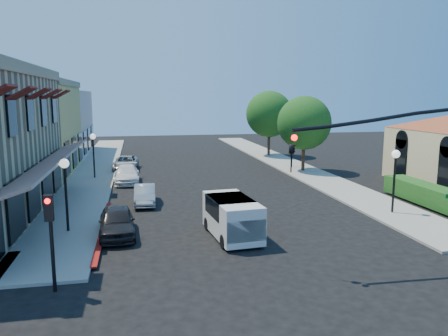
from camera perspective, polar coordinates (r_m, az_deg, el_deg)
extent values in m
plane|color=black|center=(15.40, 9.72, -15.43)|extent=(120.00, 120.00, 0.00)
cube|color=gray|center=(40.67, -16.26, -0.03)|extent=(3.50, 50.00, 0.12)
cube|color=gray|center=(42.84, 7.74, 0.72)|extent=(3.50, 50.00, 0.12)
cube|color=maroon|center=(22.04, -15.50, -7.94)|extent=(0.25, 10.00, 0.06)
cube|color=tan|center=(24.67, -24.72, 11.72)|extent=(0.50, 18.20, 0.60)
cube|color=#561416|center=(24.65, -21.60, 0.83)|extent=(1.75, 17.00, 0.67)
cube|color=#571611|center=(20.96, -24.85, 8.85)|extent=(1.02, 1.50, 0.60)
cube|color=#571611|center=(24.28, -23.00, 8.93)|extent=(1.02, 1.50, 0.60)
cube|color=#571611|center=(27.63, -21.60, 8.97)|extent=(1.02, 1.50, 0.60)
cube|color=#571611|center=(30.98, -20.50, 9.01)|extent=(1.02, 1.50, 0.60)
cube|color=black|center=(21.15, -25.57, -4.75)|extent=(0.12, 2.60, 2.60)
cube|color=black|center=(24.38, -23.65, -2.85)|extent=(0.12, 2.60, 2.60)
cube|color=black|center=(27.65, -22.18, -1.39)|extent=(0.12, 2.60, 2.60)
cube|color=black|center=(30.95, -21.03, -0.24)|extent=(0.12, 2.60, 2.60)
cube|color=tan|center=(40.44, -26.22, 4.68)|extent=(10.00, 12.00, 7.60)
cube|color=beige|center=(52.13, -22.88, 5.41)|extent=(10.00, 12.00, 7.00)
cube|color=black|center=(31.73, 27.01, -0.05)|extent=(0.12, 1.40, 2.80)
cube|color=black|center=(35.74, 22.07, 1.23)|extent=(0.12, 1.40, 2.80)
cube|color=#1B4C15|center=(28.46, 25.48, -4.61)|extent=(1.40, 8.00, 1.10)
cylinder|color=#302013|center=(38.07, 10.29, 1.09)|extent=(0.28, 0.28, 2.10)
sphere|color=#1B4C15|center=(37.76, 10.43, 5.82)|extent=(4.56, 4.56, 4.56)
cylinder|color=#302013|center=(47.42, 5.86, 2.90)|extent=(0.28, 0.28, 2.27)
sphere|color=#1B4C15|center=(47.16, 5.93, 7.03)|extent=(4.94, 4.94, 4.94)
cylinder|color=black|center=(17.24, 21.31, 5.99)|extent=(7.80, 0.14, 0.14)
imported|color=black|center=(15.57, 8.91, 2.90)|extent=(0.20, 0.16, 1.00)
sphere|color=#FF0C0C|center=(15.37, 9.17, 3.93)|extent=(0.22, 0.22, 0.22)
cylinder|color=black|center=(15.58, -21.52, -9.73)|extent=(0.12, 0.12, 3.00)
cube|color=black|center=(15.05, -21.93, -4.86)|extent=(0.28, 0.22, 0.85)
sphere|color=#FF0C0C|center=(14.88, -22.07, -4.04)|extent=(0.18, 0.18, 0.18)
cylinder|color=black|center=(21.81, -19.89, -3.99)|extent=(0.12, 0.12, 3.20)
sphere|color=white|center=(21.49, -20.15, 0.56)|extent=(0.44, 0.44, 0.44)
cylinder|color=black|center=(35.50, -16.63, 1.15)|extent=(0.12, 0.12, 3.20)
sphere|color=white|center=(35.30, -16.77, 3.96)|extent=(0.44, 0.44, 0.44)
cylinder|color=black|center=(25.52, 21.30, -2.18)|extent=(0.12, 0.12, 3.20)
sphere|color=white|center=(25.25, 21.53, 1.71)|extent=(0.44, 0.44, 0.44)
cylinder|color=black|center=(39.75, 8.86, 2.27)|extent=(0.12, 0.12, 3.20)
sphere|color=white|center=(39.57, 8.92, 4.79)|extent=(0.44, 0.44, 0.44)
cube|color=silver|center=(20.12, 1.04, -6.36)|extent=(2.13, 4.22, 1.67)
cube|color=silver|center=(18.54, 2.71, -8.04)|extent=(1.76, 0.71, 0.93)
cube|color=black|center=(18.70, 2.39, -6.41)|extent=(1.58, 0.24, 0.83)
cube|color=black|center=(20.26, 0.81, -5.02)|extent=(1.99, 2.56, 0.83)
cylinder|color=black|center=(18.83, 0.03, -9.60)|extent=(0.29, 0.63, 0.61)
cylinder|color=black|center=(21.37, -2.13, -7.28)|extent=(0.29, 0.63, 0.61)
cylinder|color=black|center=(19.31, 4.56, -9.14)|extent=(0.29, 0.63, 0.61)
cylinder|color=black|center=(21.81, 1.91, -6.94)|extent=(0.29, 0.63, 0.61)
imported|color=black|center=(20.98, -13.83, -6.81)|extent=(1.80, 4.06, 1.36)
imported|color=#A7AAAC|center=(26.66, -10.30, -3.46)|extent=(1.32, 3.54, 1.15)
imported|color=white|center=(33.52, -12.57, -0.81)|extent=(1.80, 4.42, 1.28)
imported|color=#A0A3A5|center=(39.45, -12.73, 0.65)|extent=(2.34, 4.52, 1.22)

